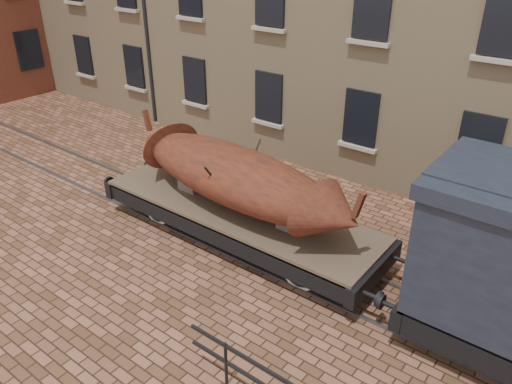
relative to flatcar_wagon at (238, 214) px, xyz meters
The scene contains 4 objects.
ground 0.84m from the flatcar_wagon, behind, with size 90.00×90.00×0.00m, color #50321F.
rail_track 0.81m from the flatcar_wagon, behind, with size 30.00×1.52×0.06m.
flatcar_wagon is the anchor object (origin of this frame).
iron_boat 1.10m from the flatcar_wagon, behind, with size 7.41×2.69×1.74m.
Camera 1 is at (7.31, -8.53, 7.36)m, focal length 35.00 mm.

